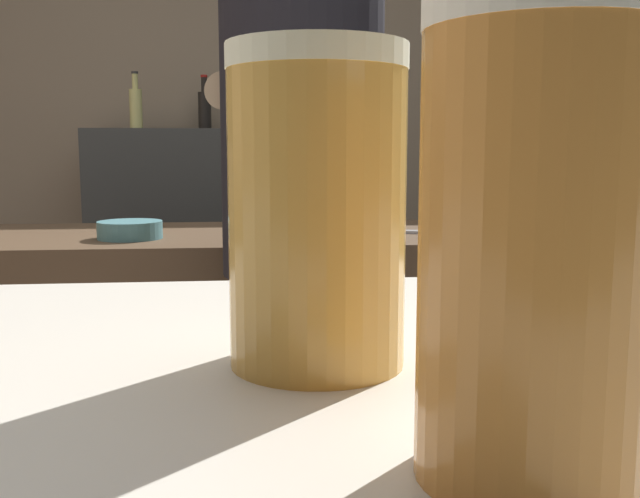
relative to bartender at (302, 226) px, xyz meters
The scene contains 11 objects.
wall_back 2.07m from the bartender, 95.23° to the left, with size 5.20×0.10×2.70m, color gray.
prep_counter 0.71m from the bartender, 70.12° to the left, with size 2.10×0.60×0.91m, color #4B3625.
back_shelf 1.84m from the bartender, 103.62° to the left, with size 0.77×0.36×1.23m, color #393B39.
bartender is the anchor object (origin of this frame).
knife_block 0.95m from the bartender, 31.88° to the left, with size 0.10×0.08×0.28m.
mixing_bowl 0.54m from the bartender, 140.09° to the left, with size 0.16×0.16×0.05m, color slate.
chefs_knife 0.50m from the bartender, 55.20° to the left, with size 0.24×0.03×0.01m, color silver.
pint_glass_near 1.31m from the bartender, 91.19° to the right, with size 0.07×0.07×0.15m.
pint_glass_far 1.19m from the bartender, 93.97° to the right, with size 0.08×0.08×0.15m.
bottle_vinegar 1.90m from the bartender, 99.41° to the left, with size 0.06×0.06×0.25m.
bottle_soy 1.80m from the bartender, 109.43° to the left, with size 0.05×0.05×0.24m.
Camera 1 is at (0.07, -1.34, 1.14)m, focal length 40.16 mm.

